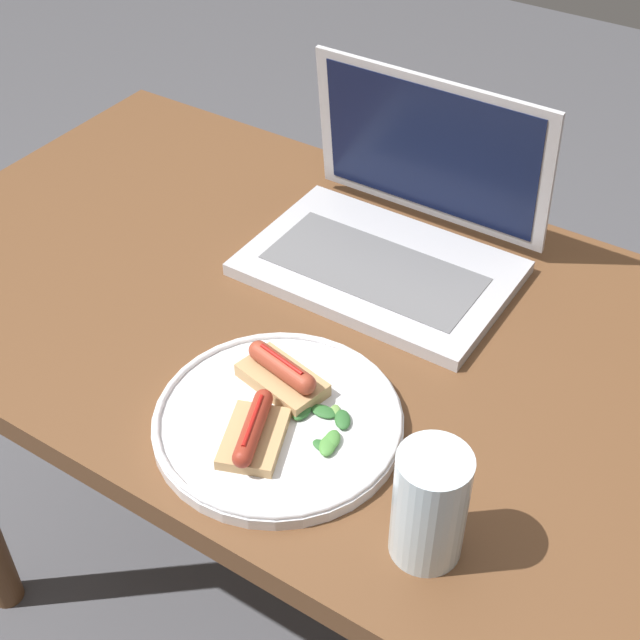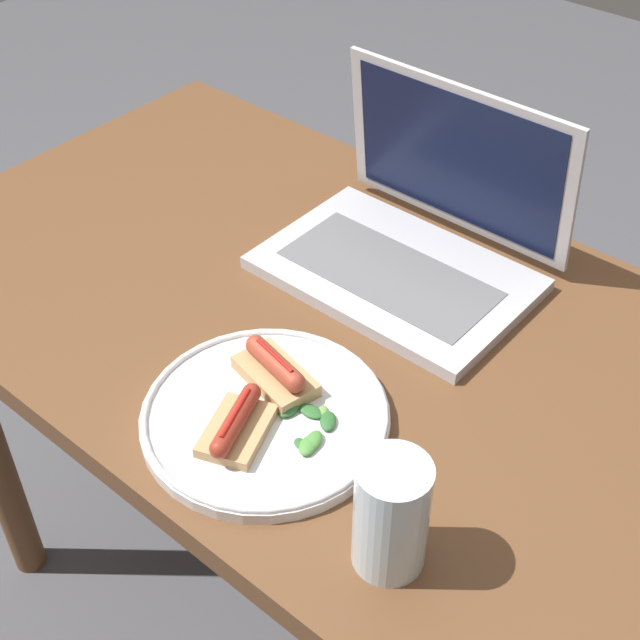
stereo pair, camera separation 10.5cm
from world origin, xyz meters
TOP-DOWN VIEW (x-y plane):
  - ground_plane at (0.00, 0.00)m, footprint 6.00×6.00m
  - desk at (0.00, 0.00)m, footprint 1.17×0.70m
  - laptop at (0.05, 0.15)m, footprint 0.35×0.26m
  - plate at (0.10, -0.19)m, footprint 0.28×0.28m
  - sausage_toast_left at (0.10, -0.23)m, footprint 0.09×0.11m
  - sausage_toast_middle at (0.07, -0.15)m, footprint 0.11×0.08m
  - salad_pile at (0.15, -0.18)m, footprint 0.07×0.08m
  - drinking_glass at (0.31, -0.24)m, footprint 0.07×0.07m

SIDE VIEW (x-z plane):
  - ground_plane at x=0.00m, z-range 0.00..0.00m
  - desk at x=0.00m, z-range 0.27..1.04m
  - plate at x=0.10m, z-range 0.77..0.79m
  - salad_pile at x=0.15m, z-range 0.78..0.79m
  - sausage_toast_left at x=0.10m, z-range 0.78..0.81m
  - sausage_toast_middle at x=0.07m, z-range 0.78..0.82m
  - laptop at x=0.05m, z-range 0.69..0.93m
  - drinking_glass at x=0.31m, z-range 0.77..0.90m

